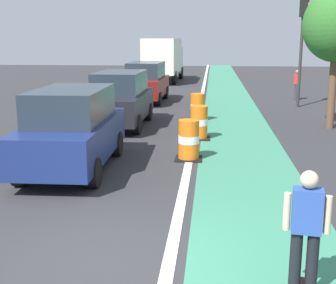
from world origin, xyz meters
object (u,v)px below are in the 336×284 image
Objects in this scene: traffic_barrel_mid at (199,123)px; traffic_barrel_front at (189,140)px; skateboarder_on_lane at (306,231)px; traffic_light_corner at (302,33)px; parked_suv_nearest at (73,129)px; pedestrian_crossing at (297,84)px; traffic_barrel_back at (198,108)px; delivery_truck_down_block at (164,57)px; parked_suv_second at (121,99)px; parked_suv_third at (146,82)px.

traffic_barrel_front is at bearing -94.24° from traffic_barrel_mid.
skateboarder_on_lane is 0.33× the size of traffic_light_corner.
parked_suv_nearest is 16.20m from pedestrian_crossing.
traffic_barrel_back is 8.46m from pedestrian_crossing.
traffic_barrel_front is 23.31m from delivery_truck_down_block.
traffic_barrel_front is at bearing -82.37° from delivery_truck_down_block.
parked_suv_nearest reaches higher than traffic_barrel_back.
traffic_barrel_mid is 20.69m from delivery_truck_down_block.
traffic_barrel_back is 0.68× the size of pedestrian_crossing.
parked_suv_nearest is 0.61× the size of delivery_truck_down_block.
traffic_barrel_back is (-1.76, 12.88, -0.38)m from skateboarder_on_lane.
traffic_barrel_back is at bearing -79.54° from delivery_truck_down_block.
pedestrian_crossing is (3.28, 19.67, -0.05)m from skateboarder_on_lane.
delivery_truck_down_block reaches higher than traffic_barrel_mid.
parked_suv_second is 6.87m from parked_suv_third.
skateboarder_on_lane is at bearing -80.70° from delivery_truck_down_block.
traffic_light_corner reaches higher than skateboarder_on_lane.
parked_suv_second is 11.40m from pedestrian_crossing.
traffic_barrel_back is at bearing 89.62° from traffic_barrel_front.
pedestrian_crossing is at bearing 64.49° from traffic_barrel_mid.
delivery_truck_down_block is 15.02m from traffic_light_corner.
traffic_barrel_front is 13.87m from pedestrian_crossing.
pedestrian_crossing is (4.88, 10.22, 0.33)m from traffic_barrel_mid.
traffic_barrel_back is (2.85, -5.40, -0.50)m from parked_suv_third.
traffic_light_corner reaches higher than traffic_barrel_mid.
skateboarder_on_lane is 18.85m from parked_suv_third.
skateboarder_on_lane is 1.55× the size of traffic_barrel_mid.
parked_suv_third is 11.58m from delivery_truck_down_block.
delivery_truck_down_block is (-0.28, 11.55, 0.81)m from parked_suv_third.
traffic_barrel_front is at bearing 23.40° from parked_suv_nearest.
delivery_truck_down_block reaches higher than parked_suv_second.
parked_suv_second is 4.23× the size of traffic_barrel_front.
parked_suv_third is 8.02m from traffic_light_corner.
parked_suv_third is at bearing -88.62° from delivery_truck_down_block.
parked_suv_nearest is 12.75m from parked_suv_third.
delivery_truck_down_block is at bearing 128.78° from pedestrian_crossing.
parked_suv_second reaches higher than traffic_barrel_mid.
skateboarder_on_lane is at bearing -99.74° from traffic_light_corner.
traffic_light_corner reaches higher than parked_suv_nearest.
parked_suv_second is 0.90× the size of traffic_light_corner.
skateboarder_on_lane is at bearing -82.24° from traffic_barrel_back.
parked_suv_second is at bearing -89.81° from parked_suv_third.
pedestrian_crossing is at bearing 60.75° from parked_suv_nearest.
parked_suv_nearest and parked_suv_third have the same top height.
skateboarder_on_lane is at bearing -80.40° from traffic_barrel_mid.
delivery_truck_down_block is at bearing 100.46° from traffic_barrel_back.
traffic_barrel_front is at bearing 104.87° from skateboarder_on_lane.
traffic_barrel_back is at bearing 92.64° from traffic_barrel_mid.
traffic_light_corner is at bearing 65.43° from traffic_barrel_front.
traffic_light_corner is at bearing 59.42° from traffic_barrel_mid.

